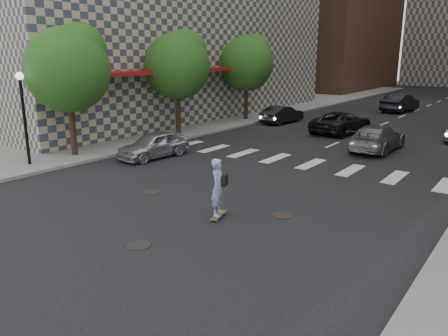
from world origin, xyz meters
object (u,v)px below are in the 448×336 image
(lamppost, at_px, (23,105))
(traffic_car_e, at_px, (400,103))
(traffic_car_c, at_px, (341,122))
(traffic_car_a, at_px, (282,114))
(silver_sedan, at_px, (154,145))
(skateboarder, at_px, (219,187))
(tree_c, at_px, (248,61))
(traffic_car_b, at_px, (377,138))
(tree_b, at_px, (179,63))
(tree_a, at_px, (70,66))

(lamppost, bearing_deg, traffic_car_e, 75.01)
(lamppost, distance_m, traffic_car_e, 32.68)
(lamppost, xyz_separation_m, traffic_car_c, (8.34, 17.62, -2.22))
(traffic_car_a, xyz_separation_m, traffic_car_e, (5.43, 12.44, 0.15))
(silver_sedan, bearing_deg, traffic_car_e, 83.74)
(skateboarder, distance_m, traffic_car_e, 31.55)
(tree_c, distance_m, traffic_car_c, 9.24)
(tree_c, relative_size, traffic_car_b, 1.34)
(silver_sedan, bearing_deg, traffic_car_a, 95.97)
(skateboarder, height_order, traffic_car_a, skateboarder)
(tree_c, bearing_deg, traffic_car_c, -6.95)
(tree_c, distance_m, traffic_car_e, 15.82)
(traffic_car_b, height_order, traffic_car_c, same)
(traffic_car_e, bearing_deg, lamppost, 82.35)
(traffic_car_e, bearing_deg, skateboarder, 102.37)
(tree_b, distance_m, traffic_car_c, 11.54)
(traffic_car_a, bearing_deg, traffic_car_b, 153.61)
(skateboarder, distance_m, silver_sedan, 9.25)
(tree_b, bearing_deg, traffic_car_a, 70.67)
(tree_a, xyz_separation_m, skateboarder, (11.16, -2.56, -3.60))
(tree_a, xyz_separation_m, traffic_car_e, (8.39, 28.86, -3.82))
(skateboarder, bearing_deg, tree_a, 151.43)
(tree_a, height_order, tree_b, same)
(traffic_car_c, xyz_separation_m, traffic_car_e, (0.09, 13.88, 0.11))
(lamppost, xyz_separation_m, traffic_car_a, (3.00, 19.06, -2.26))
(lamppost, height_order, traffic_car_b, lamppost)
(lamppost, height_order, tree_a, tree_a)
(traffic_car_a, height_order, traffic_car_e, traffic_car_e)
(skateboarder, height_order, traffic_car_b, skateboarder)
(lamppost, relative_size, traffic_car_e, 0.85)
(silver_sedan, bearing_deg, traffic_car_c, 73.07)
(traffic_car_e, bearing_deg, traffic_car_b, 108.74)
(tree_a, xyz_separation_m, tree_c, (0.00, 16.00, 0.00))
(traffic_car_a, bearing_deg, lamppost, 86.19)
(tree_a, distance_m, tree_c, 16.00)
(lamppost, distance_m, tree_b, 10.77)
(tree_b, relative_size, traffic_car_c, 1.28)
(traffic_car_e, bearing_deg, traffic_car_c, 96.97)
(tree_a, distance_m, traffic_car_c, 17.58)
(lamppost, bearing_deg, traffic_car_c, 64.67)
(tree_a, bearing_deg, silver_sedan, 34.89)
(lamppost, distance_m, skateboarder, 11.36)
(silver_sedan, bearing_deg, tree_a, -140.50)
(tree_c, relative_size, traffic_car_e, 1.32)
(tree_b, bearing_deg, lamppost, -90.25)
(traffic_car_b, xyz_separation_m, traffic_car_c, (-3.72, 4.12, 0.00))
(skateboarder, bearing_deg, traffic_car_a, 97.74)
(tree_b, height_order, traffic_car_a, tree_b)
(lamppost, distance_m, traffic_car_c, 19.63)
(tree_a, height_order, skateboarder, tree_a)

